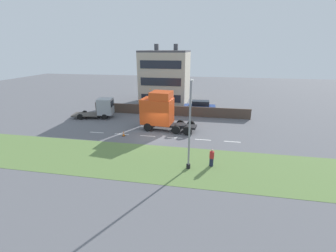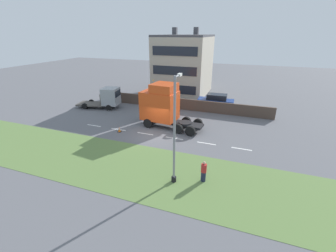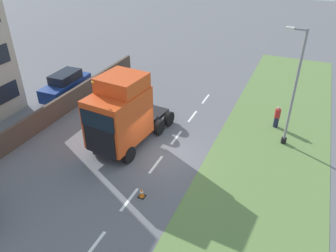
{
  "view_description": "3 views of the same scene",
  "coord_description": "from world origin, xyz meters",
  "px_view_note": "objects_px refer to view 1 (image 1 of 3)",
  "views": [
    {
      "loc": [
        -23.61,
        -5.81,
        9.67
      ],
      "look_at": [
        -0.42,
        -1.6,
        1.53
      ],
      "focal_mm": 24.0,
      "sensor_mm": 36.0,
      "label": 1
    },
    {
      "loc": [
        -19.08,
        -8.6,
        9.72
      ],
      "look_at": [
        0.15,
        -1.57,
        1.16
      ],
      "focal_mm": 24.0,
      "sensor_mm": 36.0,
      "label": 2
    },
    {
      "loc": [
        -6.82,
        14.8,
        11.92
      ],
      "look_at": [
        -0.39,
        -0.01,
        2.26
      ],
      "focal_mm": 35.0,
      "sensor_mm": 36.0,
      "label": 3
    }
  ],
  "objects_px": {
    "parked_car": "(200,107)",
    "traffic_cone_lead": "(124,134)",
    "pedestrian": "(212,158)",
    "lorry_cab": "(159,111)",
    "flatbed_truck": "(102,108)",
    "lamp_post": "(190,131)"
  },
  "relations": [
    {
      "from": "parked_car",
      "to": "traffic_cone_lead",
      "type": "distance_m",
      "value": 14.0
    },
    {
      "from": "pedestrian",
      "to": "traffic_cone_lead",
      "type": "xyz_separation_m",
      "value": [
        5.38,
        10.07,
        -0.49
      ]
    },
    {
      "from": "lorry_cab",
      "to": "flatbed_truck",
      "type": "bearing_deg",
      "value": 75.74
    },
    {
      "from": "pedestrian",
      "to": "traffic_cone_lead",
      "type": "relative_size",
      "value": 2.74
    },
    {
      "from": "lorry_cab",
      "to": "lamp_post",
      "type": "xyz_separation_m",
      "value": [
        -9.22,
        -4.55,
        1.01
      ]
    },
    {
      "from": "lorry_cab",
      "to": "pedestrian",
      "type": "bearing_deg",
      "value": -137.1
    },
    {
      "from": "parked_car",
      "to": "lamp_post",
      "type": "distance_m",
      "value": 17.51
    },
    {
      "from": "flatbed_truck",
      "to": "pedestrian",
      "type": "bearing_deg",
      "value": 42.17
    },
    {
      "from": "lamp_post",
      "to": "pedestrian",
      "type": "xyz_separation_m",
      "value": [
        0.7,
        -1.92,
        -2.63
      ]
    },
    {
      "from": "lorry_cab",
      "to": "parked_car",
      "type": "distance_m",
      "value": 9.47
    },
    {
      "from": "pedestrian",
      "to": "traffic_cone_lead",
      "type": "bearing_deg",
      "value": 61.89
    },
    {
      "from": "lorry_cab",
      "to": "parked_car",
      "type": "relative_size",
      "value": 1.45
    },
    {
      "from": "lorry_cab",
      "to": "traffic_cone_lead",
      "type": "relative_size",
      "value": 12.09
    },
    {
      "from": "lorry_cab",
      "to": "flatbed_truck",
      "type": "height_order",
      "value": "lorry_cab"
    },
    {
      "from": "parked_car",
      "to": "traffic_cone_lead",
      "type": "relative_size",
      "value": 8.31
    },
    {
      "from": "pedestrian",
      "to": "lorry_cab",
      "type": "bearing_deg",
      "value": 37.2
    },
    {
      "from": "parked_car",
      "to": "traffic_cone_lead",
      "type": "bearing_deg",
      "value": 142.16
    },
    {
      "from": "flatbed_truck",
      "to": "traffic_cone_lead",
      "type": "xyz_separation_m",
      "value": [
        -6.51,
        -5.66,
        -1.21
      ]
    },
    {
      "from": "lorry_cab",
      "to": "pedestrian",
      "type": "distance_m",
      "value": 10.82
    },
    {
      "from": "traffic_cone_lead",
      "to": "lorry_cab",
      "type": "bearing_deg",
      "value": -48.93
    },
    {
      "from": "lamp_post",
      "to": "traffic_cone_lead",
      "type": "height_order",
      "value": "lamp_post"
    },
    {
      "from": "flatbed_truck",
      "to": "lamp_post",
      "type": "xyz_separation_m",
      "value": [
        -12.59,
        -13.81,
        1.92
      ]
    }
  ]
}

